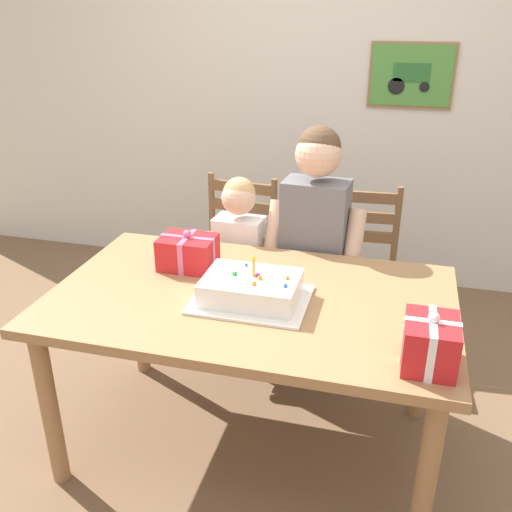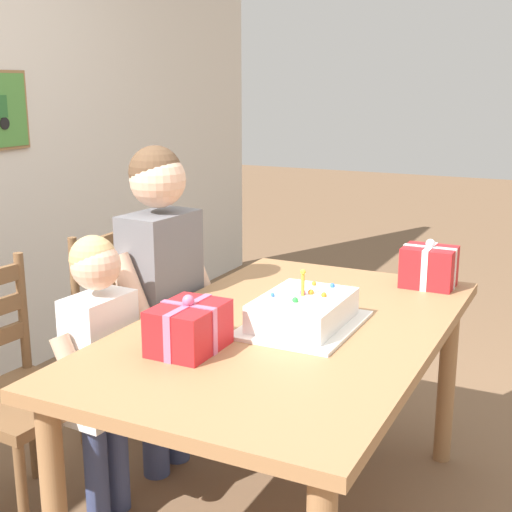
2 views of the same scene
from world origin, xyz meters
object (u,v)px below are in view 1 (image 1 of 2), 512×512
Objects in this scene: dining_table at (251,315)px; gift_box_red_large at (188,252)px; birthday_cake at (251,290)px; chair_left at (234,260)px; chair_right at (357,273)px; gift_box_beside_cake at (430,343)px; child_older at (315,233)px; child_younger at (239,256)px.

dining_table is 0.41m from gift_box_red_large.
birthday_cake is 1.06m from chair_left.
chair_right is (0.68, 0.72, -0.35)m from gift_box_red_large.
chair_left reaches higher than dining_table.
gift_box_beside_cake is at bearing -49.79° from chair_left.
chair_left is 1.00× the size of chair_right.
birthday_cake is 0.41m from gift_box_red_large.
child_older is at bearing 75.82° from dining_table.
gift_box_beside_cake is (0.65, -0.26, 0.03)m from birthday_cake.
chair_right is (-0.32, 1.20, -0.36)m from gift_box_beside_cake.
dining_table is at bearing -69.35° from child_younger.
dining_table is 0.63m from child_older.
chair_right is at bearing 68.68° from dining_table.
gift_box_beside_cake is 1.61m from chair_left.
birthday_cake reaches higher than chair_right.
chair_right is (0.70, 0.00, 0.00)m from chair_left.
chair_left is (-0.36, 0.94, -0.33)m from birthday_cake.
chair_left is (-1.01, 1.20, -0.36)m from gift_box_beside_cake.
birthday_cake is 0.34× the size of child_older.
birthday_cake reaches higher than gift_box_red_large.
child_younger is at bearing 134.55° from gift_box_beside_cake.
child_older is (0.48, 0.42, -0.03)m from gift_box_red_large.
gift_box_red_large is (-0.33, 0.18, 0.16)m from dining_table.
birthday_cake is 0.66m from child_older.
child_older is at bearing 77.95° from birthday_cake.
chair_left is at bearing -180.00° from chair_right.
birthday_cake is at bearing -68.91° from chair_left.
child_older is at bearing -123.87° from chair_right.
gift_box_red_large is at bearing -138.82° from child_older.
gift_box_beside_cake reaches higher than dining_table.
dining_table is 7.70× the size of gift_box_beside_cake.
gift_box_beside_cake is at bearing -45.45° from child_younger.
chair_left is at bearing 111.09° from birthday_cake.
dining_table is at bearing 155.39° from gift_box_beside_cake.
birthday_cake reaches higher than gift_box_beside_cake.
gift_box_red_large reaches higher than chair_right.
chair_left is (-0.02, 0.72, -0.35)m from gift_box_red_large.
dining_table is at bearing -104.18° from child_older.
dining_table is 0.98m from chair_right.
child_older is at bearing -30.45° from chair_left.
child_younger reaches higher than gift_box_red_large.
child_younger is (-0.24, 0.65, -0.17)m from birthday_cake.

